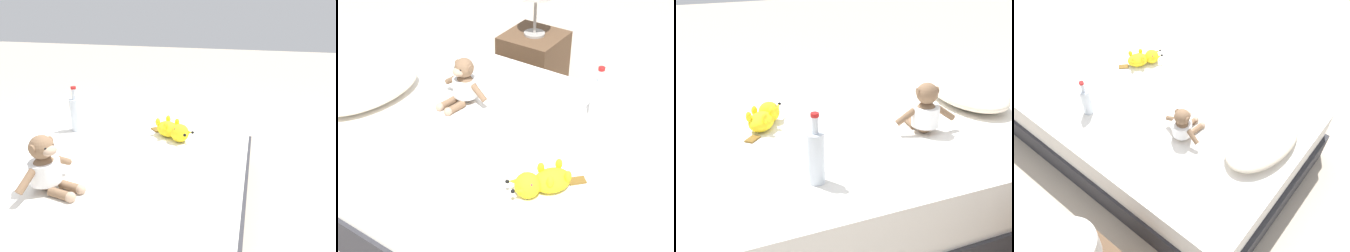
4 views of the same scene
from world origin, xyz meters
The scene contains 6 objects.
ground_plane centered at (0.00, 0.00, 0.00)m, with size 16.00×16.00×0.00m, color #B7A893.
bed centered at (0.00, 0.00, 0.23)m, with size 1.31×2.04×0.46m.
pillow centered at (-0.12, 0.75, 0.52)m, with size 0.61×0.39×0.12m.
plush_monkey centered at (0.12, 0.33, 0.56)m, with size 0.24×0.29×0.24m.
plush_yellow_creature centered at (-0.23, -0.31, 0.51)m, with size 0.30×0.24×0.10m.
glass_bottle centered at (0.35, -0.27, 0.57)m, with size 0.07×0.07×0.27m.
Camera 3 is at (1.71, -0.76, 1.29)m, focal length 48.62 mm.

